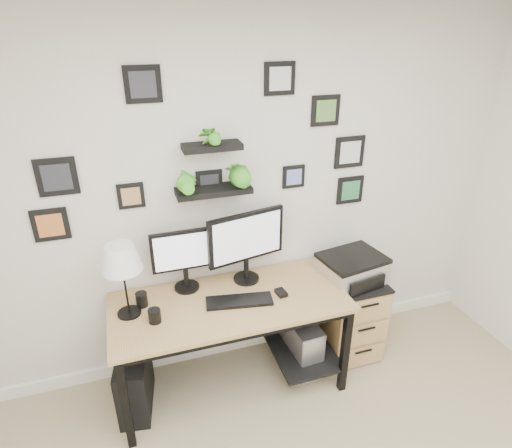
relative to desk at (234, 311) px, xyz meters
name	(u,v)px	position (x,y,z in m)	size (l,w,h in m)	color
room	(254,339)	(0.25, 0.32, -0.58)	(4.00, 4.00, 4.00)	tan
desk	(234,311)	(0.00, 0.00, 0.00)	(1.60, 0.70, 0.75)	tan
monitor_left	(184,256)	(-0.29, 0.20, 0.39)	(0.45, 0.18, 0.46)	black
monitor_right	(246,242)	(0.15, 0.17, 0.44)	(0.57, 0.22, 0.54)	black
keyboard	(239,301)	(0.02, -0.07, 0.13)	(0.45, 0.14, 0.02)	black
mouse	(281,293)	(0.32, -0.07, 0.14)	(0.06, 0.09, 0.03)	black
table_lamp	(121,260)	(-0.69, 0.03, 0.53)	(0.25, 0.25, 0.50)	black
mug	(155,316)	(-0.54, -0.10, 0.17)	(0.08, 0.08, 0.09)	black
pen_cup	(142,299)	(-0.60, 0.09, 0.17)	(0.08, 0.08, 0.10)	black
pc_tower_black	(135,381)	(-0.73, -0.02, -0.40)	(0.20, 0.45, 0.45)	black
pc_tower_grey	(300,343)	(0.51, -0.02, -0.41)	(0.22, 0.44, 0.43)	gray
file_cabinet	(348,314)	(0.96, 0.06, -0.29)	(0.43, 0.53, 0.67)	tan
printer	(352,269)	(0.93, 0.04, 0.15)	(0.51, 0.43, 0.21)	silver
wall_decor	(218,161)	(-0.01, 0.26, 1.02)	(2.32, 0.18, 1.05)	black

